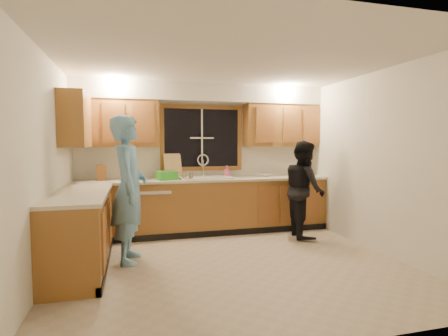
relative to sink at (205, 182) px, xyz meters
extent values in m
plane|color=tan|center=(0.00, -1.60, -0.86)|extent=(4.20, 4.20, 0.00)
plane|color=silver|center=(0.00, -1.60, 1.64)|extent=(4.20, 4.20, 0.00)
plane|color=white|center=(0.00, 0.30, 0.39)|extent=(4.20, 0.00, 4.20)
plane|color=white|center=(-2.10, -1.60, 0.39)|extent=(0.00, 3.80, 3.80)
plane|color=white|center=(2.10, -1.60, 0.39)|extent=(0.00, 3.80, 3.80)
cube|color=#9A652C|center=(0.00, 0.00, -0.42)|extent=(4.20, 0.60, 0.88)
cube|color=#9A652C|center=(-1.80, -1.25, -0.42)|extent=(0.60, 1.90, 0.88)
cube|color=beige|center=(0.00, -0.02, 0.04)|extent=(4.20, 0.63, 0.04)
cube|color=beige|center=(-1.79, -1.25, 0.04)|extent=(0.63, 1.90, 0.04)
cube|color=#9A652C|center=(-1.43, 0.13, 0.96)|extent=(1.35, 0.33, 0.75)
cube|color=#9A652C|center=(1.43, 0.13, 0.96)|extent=(1.35, 0.33, 0.75)
cube|color=#9A652C|center=(-1.94, -0.48, 0.96)|extent=(0.33, 0.90, 0.75)
cube|color=silver|center=(0.00, 0.12, 1.49)|extent=(4.20, 0.35, 0.30)
cube|color=black|center=(0.00, 0.29, 0.74)|extent=(1.30, 0.01, 1.00)
cube|color=#9A652C|center=(0.00, 0.28, 1.27)|extent=(1.44, 0.03, 0.07)
cube|color=#9A652C|center=(0.00, 0.28, 0.20)|extent=(1.44, 0.03, 0.07)
cube|color=#9A652C|center=(-0.69, 0.28, 0.74)|extent=(0.07, 0.03, 1.00)
cube|color=#9A652C|center=(0.69, 0.28, 0.74)|extent=(0.07, 0.03, 1.00)
cube|color=silver|center=(0.00, 0.00, 0.07)|extent=(0.86, 0.52, 0.03)
cube|color=silver|center=(-0.21, 0.00, -0.02)|extent=(0.38, 0.42, 0.18)
cube|color=silver|center=(0.21, 0.00, -0.02)|extent=(0.38, 0.42, 0.18)
cylinder|color=silver|center=(0.00, 0.20, 0.22)|extent=(0.04, 0.04, 0.28)
torus|color=silver|center=(0.00, 0.20, 0.36)|extent=(0.21, 0.03, 0.21)
cube|color=white|center=(-0.85, -0.01, -0.45)|extent=(0.60, 0.56, 0.82)
cube|color=white|center=(-1.80, -1.82, -0.41)|extent=(0.58, 0.75, 0.90)
imported|color=#6AA1C8|center=(-1.23, -1.17, 0.06)|extent=(0.50, 0.71, 1.86)
imported|color=black|center=(1.49, -0.65, -0.09)|extent=(0.70, 0.84, 1.55)
cube|color=#9C5D2B|center=(-1.66, 0.09, 0.18)|extent=(0.13, 0.11, 0.25)
cube|color=tan|center=(-0.52, 0.22, 0.26)|extent=(0.33, 0.19, 0.41)
cube|color=green|center=(-0.65, -0.06, 0.12)|extent=(0.36, 0.34, 0.14)
imported|color=#DB5387|center=(0.40, 0.12, 0.16)|extent=(0.11, 0.11, 0.20)
imported|color=silver|center=(1.09, 0.05, 0.08)|extent=(0.25, 0.25, 0.05)
cylinder|color=#BCA991|center=(-0.38, -0.17, 0.11)|extent=(0.08, 0.08, 0.12)
cylinder|color=#BCA991|center=(-0.28, -0.23, 0.11)|extent=(0.07, 0.07, 0.12)
camera|label=1|loc=(-1.18, -5.71, 0.64)|focal=28.00mm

